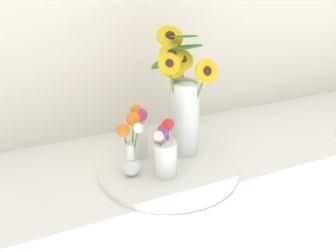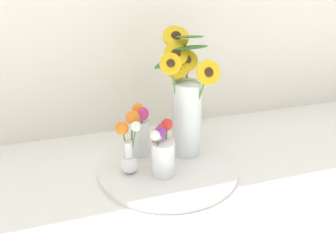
{
  "view_description": "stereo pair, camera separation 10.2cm",
  "coord_description": "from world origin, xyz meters",
  "px_view_note": "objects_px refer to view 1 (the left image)",
  "views": [
    {
      "loc": [
        -0.37,
        -0.8,
        0.6
      ],
      "look_at": [
        -0.01,
        0.04,
        0.15
      ],
      "focal_mm": 35.0,
      "sensor_mm": 36.0,
      "label": 1
    },
    {
      "loc": [
        -0.28,
        -0.84,
        0.6
      ],
      "look_at": [
        -0.01,
        0.04,
        0.15
      ],
      "focal_mm": 35.0,
      "sensor_mm": 36.0,
      "label": 2
    }
  ],
  "objects_px": {
    "vase_bulb_right": "(131,147)",
    "vase_small_center": "(165,151)",
    "serving_tray": "(168,165)",
    "vase_small_back": "(137,133)",
    "mason_jar_sunflowers": "(182,102)"
  },
  "relations": [
    {
      "from": "serving_tray",
      "to": "vase_small_back",
      "type": "bearing_deg",
      "value": 130.94
    },
    {
      "from": "mason_jar_sunflowers",
      "to": "vase_small_center",
      "type": "bearing_deg",
      "value": -134.89
    },
    {
      "from": "vase_bulb_right",
      "to": "mason_jar_sunflowers",
      "type": "bearing_deg",
      "value": 18.74
    },
    {
      "from": "vase_small_center",
      "to": "vase_small_back",
      "type": "bearing_deg",
      "value": 106.85
    },
    {
      "from": "mason_jar_sunflowers",
      "to": "vase_small_back",
      "type": "relative_size",
      "value": 2.13
    },
    {
      "from": "serving_tray",
      "to": "vase_small_center",
      "type": "distance_m",
      "value": 0.11
    },
    {
      "from": "serving_tray",
      "to": "vase_small_back",
      "type": "xyz_separation_m",
      "value": [
        -0.08,
        0.09,
        0.1
      ]
    },
    {
      "from": "mason_jar_sunflowers",
      "to": "vase_small_back",
      "type": "xyz_separation_m",
      "value": [
        -0.15,
        0.02,
        -0.09
      ]
    },
    {
      "from": "mason_jar_sunflowers",
      "to": "vase_small_center",
      "type": "relative_size",
      "value": 2.37
    },
    {
      "from": "serving_tray",
      "to": "vase_small_back",
      "type": "relative_size",
      "value": 2.41
    },
    {
      "from": "vase_bulb_right",
      "to": "vase_small_back",
      "type": "xyz_separation_m",
      "value": [
        0.05,
        0.09,
        -0.01
      ]
    },
    {
      "from": "mason_jar_sunflowers",
      "to": "vase_bulb_right",
      "type": "bearing_deg",
      "value": -161.26
    },
    {
      "from": "vase_bulb_right",
      "to": "vase_small_back",
      "type": "height_order",
      "value": "vase_bulb_right"
    },
    {
      "from": "vase_bulb_right",
      "to": "vase_small_center",
      "type": "bearing_deg",
      "value": -24.76
    },
    {
      "from": "serving_tray",
      "to": "vase_bulb_right",
      "type": "relative_size",
      "value": 2.37
    }
  ]
}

